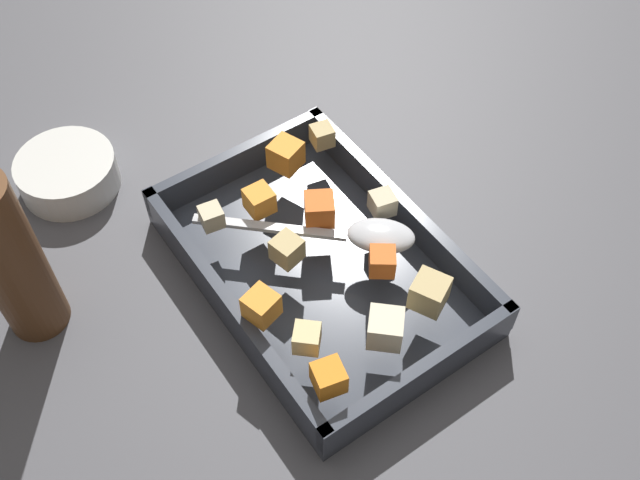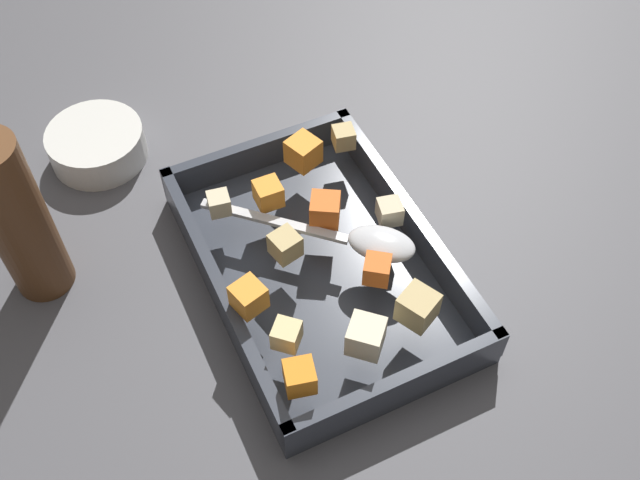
{
  "view_description": "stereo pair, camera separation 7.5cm",
  "coord_description": "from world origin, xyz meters",
  "views": [
    {
      "loc": [
        -0.37,
        0.25,
        0.66
      ],
      "look_at": [
        -0.0,
        -0.01,
        0.06
      ],
      "focal_mm": 42.24,
      "sensor_mm": 36.0,
      "label": 1
    },
    {
      "loc": [
        -0.41,
        0.18,
        0.66
      ],
      "look_at": [
        -0.0,
        -0.01,
        0.06
      ],
      "focal_mm": 42.24,
      "sensor_mm": 36.0,
      "label": 2
    }
  ],
  "objects": [
    {
      "name": "potato_chunk_far_right",
      "position": [
        -0.09,
        0.06,
        0.07
      ],
      "size": [
        0.03,
        0.03,
        0.02
      ],
      "primitive_type": "cube",
      "rotation": [
        0.0,
        0.0,
        0.83
      ],
      "color": "#E0CC89",
      "rests_on": "baking_dish"
    },
    {
      "name": "carrot_chunk_corner_ne",
      "position": [
        0.03,
        -0.03,
        0.07
      ],
      "size": [
        0.04,
        0.04,
        0.03
      ],
      "primitive_type": "cube",
      "rotation": [
        0.0,
        0.0,
        4.18
      ],
      "color": "orange",
      "rests_on": "baking_dish"
    },
    {
      "name": "carrot_chunk_mid_right",
      "position": [
        -0.06,
        -0.05,
        0.07
      ],
      "size": [
        0.04,
        0.04,
        0.03
      ],
      "primitive_type": "cube",
      "rotation": [
        0.0,
        0.0,
        5.65
      ],
      "color": "orange",
      "rests_on": "baking_dish"
    },
    {
      "name": "small_prep_bowl",
      "position": [
        0.27,
        0.15,
        0.02
      ],
      "size": [
        0.11,
        0.11,
        0.04
      ],
      "primitive_type": "cylinder",
      "color": "silver",
      "rests_on": "ground_plane"
    },
    {
      "name": "potato_chunk_front_center",
      "position": [
        0.01,
        0.02,
        0.07
      ],
      "size": [
        0.03,
        0.03,
        0.03
      ],
      "primitive_type": "cube",
      "rotation": [
        0.0,
        0.0,
        3.37
      ],
      "color": "tan",
      "rests_on": "baking_dish"
    },
    {
      "name": "potato_chunk_corner_sw",
      "position": [
        0.12,
        -0.1,
        0.07
      ],
      "size": [
        0.03,
        0.03,
        0.02
      ],
      "primitive_type": "cube",
      "rotation": [
        0.0,
        0.0,
        6.08
      ],
      "color": "tan",
      "rests_on": "baking_dish"
    },
    {
      "name": "serving_spoon",
      "position": [
        -0.02,
        -0.05,
        0.06
      ],
      "size": [
        0.18,
        0.18,
        0.02
      ],
      "rotation": [
        0.0,
        0.0,
        0.82
      ],
      "color": "silver",
      "rests_on": "baking_dish"
    },
    {
      "name": "potato_chunk_near_right",
      "position": [
        -0.0,
        -0.09,
        0.07
      ],
      "size": [
        0.03,
        0.03,
        0.02
      ],
      "primitive_type": "cube",
      "rotation": [
        0.0,
        0.0,
        1.35
      ],
      "color": "beige",
      "rests_on": "baking_dish"
    },
    {
      "name": "carrot_chunk_near_spoon",
      "position": [
        -0.13,
        0.07,
        0.07
      ],
      "size": [
        0.03,
        0.03,
        0.03
      ],
      "primitive_type": "cube",
      "rotation": [
        0.0,
        0.0,
        2.91
      ],
      "color": "orange",
      "rests_on": "baking_dish"
    },
    {
      "name": "pepper_mill",
      "position": [
        0.12,
        0.25,
        0.1
      ],
      "size": [
        0.06,
        0.06,
        0.22
      ],
      "color": "brown",
      "rests_on": "ground_plane"
    },
    {
      "name": "potato_chunk_rim_edge",
      "position": [
        -0.11,
        -0.06,
        0.07
      ],
      "size": [
        0.04,
        0.04,
        0.03
      ],
      "primitive_type": "cube",
      "rotation": [
        0.0,
        0.0,
        3.61
      ],
      "color": "tan",
      "rests_on": "baking_dish"
    },
    {
      "name": "baking_dish",
      "position": [
        -0.0,
        -0.01,
        0.02
      ],
      "size": [
        0.34,
        0.23,
        0.05
      ],
      "color": "#333842",
      "rests_on": "ground_plane"
    },
    {
      "name": "potato_chunk_far_left",
      "position": [
        0.09,
        0.06,
        0.06
      ],
      "size": [
        0.03,
        0.03,
        0.02
      ],
      "primitive_type": "cube",
      "rotation": [
        0.0,
        0.0,
        4.55
      ],
      "color": "beige",
      "rests_on": "baking_dish"
    },
    {
      "name": "ground_plane",
      "position": [
        0.0,
        0.0,
        0.0
      ],
      "size": [
        4.0,
        4.0,
        0.0
      ],
      "primitive_type": "plane",
      "color": "#4C4C51"
    },
    {
      "name": "carrot_chunk_heap_top",
      "position": [
        0.07,
        0.01,
        0.07
      ],
      "size": [
        0.03,
        0.03,
        0.03
      ],
      "primitive_type": "cube",
      "rotation": [
        0.0,
        0.0,
        4.69
      ],
      "color": "orange",
      "rests_on": "baking_dish"
    },
    {
      "name": "carrot_chunk_under_handle",
      "position": [
        0.11,
        -0.05,
        0.07
      ],
      "size": [
        0.04,
        0.04,
        0.03
      ],
      "primitive_type": "cube",
      "rotation": [
        0.0,
        0.0,
        5.08
      ],
      "color": "orange",
      "rests_on": "baking_dish"
    },
    {
      "name": "potato_chunk_heap_side",
      "position": [
        -0.12,
        -0.0,
        0.07
      ],
      "size": [
        0.04,
        0.04,
        0.03
      ],
      "primitive_type": "cube",
      "rotation": [
        0.0,
        0.0,
        3.96
      ],
      "color": "beige",
      "rests_on": "baking_dish"
    },
    {
      "name": "carrot_chunk_back_center",
      "position": [
        -0.04,
        0.08,
        0.07
      ],
      "size": [
        0.03,
        0.03,
        0.03
      ],
      "primitive_type": "cube",
      "rotation": [
        0.0,
        0.0,
        4.99
      ],
      "color": "orange",
      "rests_on": "baking_dish"
    }
  ]
}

